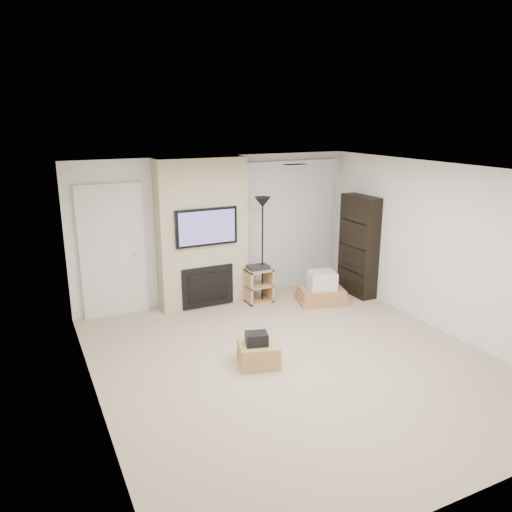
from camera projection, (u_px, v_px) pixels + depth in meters
name	position (u px, v px, depth m)	size (l,w,h in m)	color
floor	(295.00, 361.00, 6.60)	(5.00, 5.50, 0.00)	tan
ceiling	(300.00, 171.00, 5.93)	(5.00, 5.50, 0.00)	white
wall_back	(217.00, 229.00, 8.65)	(5.00, 2.50, 0.00)	silver
wall_front	(477.00, 367.00, 3.88)	(5.00, 2.50, 0.00)	silver
wall_left	(91.00, 303.00, 5.22)	(5.50, 2.50, 0.00)	silver
wall_right	(445.00, 249.00, 7.31)	(5.50, 2.50, 0.00)	silver
hvac_vent	(295.00, 165.00, 6.79)	(0.35, 0.18, 0.01)	silver
ottoman	(258.00, 353.00, 6.50)	(0.50, 0.50, 0.30)	#AF8748
black_bag	(257.00, 339.00, 6.40)	(0.28, 0.22, 0.16)	black
fireplace_wall	(202.00, 234.00, 8.32)	(1.50, 0.47, 2.50)	#BCAE89
entry_door	(113.00, 252.00, 7.92)	(1.02, 0.11, 2.14)	silver
vertical_blinds	(289.00, 221.00, 9.19)	(1.98, 0.10, 2.37)	silver
floor_lamp	(263.00, 220.00, 8.38)	(0.27, 0.27, 1.84)	black
av_stand	(258.00, 283.00, 8.66)	(0.45, 0.38, 0.66)	tan
box_stack	(322.00, 290.00, 8.68)	(0.96, 0.83, 0.55)	#B2774B
bookshelf	(359.00, 246.00, 8.91)	(0.30, 0.80, 1.80)	black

